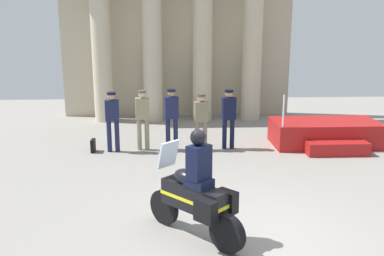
{
  "coord_description": "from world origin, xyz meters",
  "views": [
    {
      "loc": [
        -1.25,
        -6.49,
        3.53
      ],
      "look_at": [
        -0.78,
        2.74,
        1.27
      ],
      "focal_mm": 40.26,
      "sensor_mm": 36.0,
      "label": 1
    }
  ],
  "objects_px": {
    "officer_in_row_0": "(112,117)",
    "officer_in_row_3": "(201,117)",
    "officer_in_row_2": "(172,114)",
    "motorcycle_with_rider": "(197,194)",
    "officer_in_row_1": "(143,115)",
    "briefcase_on_ground": "(93,146)",
    "officer_in_row_4": "(229,114)",
    "reviewing_stand": "(326,134)"
  },
  "relations": [
    {
      "from": "motorcycle_with_rider",
      "to": "officer_in_row_1",
      "type": "bearing_deg",
      "value": -30.85
    },
    {
      "from": "officer_in_row_0",
      "to": "briefcase_on_ground",
      "type": "xyz_separation_m",
      "value": [
        -0.57,
        0.0,
        -0.82
      ]
    },
    {
      "from": "officer_in_row_2",
      "to": "motorcycle_with_rider",
      "type": "height_order",
      "value": "motorcycle_with_rider"
    },
    {
      "from": "officer_in_row_2",
      "to": "officer_in_row_1",
      "type": "bearing_deg",
      "value": -7.62
    },
    {
      "from": "officer_in_row_2",
      "to": "motorcycle_with_rider",
      "type": "xyz_separation_m",
      "value": [
        0.38,
        -5.29,
        -0.24
      ]
    },
    {
      "from": "motorcycle_with_rider",
      "to": "officer_in_row_3",
      "type": "bearing_deg",
      "value": -48.51
    },
    {
      "from": "reviewing_stand",
      "to": "motorcycle_with_rider",
      "type": "height_order",
      "value": "motorcycle_with_rider"
    },
    {
      "from": "officer_in_row_2",
      "to": "officer_in_row_4",
      "type": "distance_m",
      "value": 1.62
    },
    {
      "from": "officer_in_row_2",
      "to": "officer_in_row_3",
      "type": "bearing_deg",
      "value": 167.96
    },
    {
      "from": "officer_in_row_0",
      "to": "motorcycle_with_rider",
      "type": "relative_size",
      "value": 0.89
    },
    {
      "from": "briefcase_on_ground",
      "to": "officer_in_row_4",
      "type": "bearing_deg",
      "value": 2.04
    },
    {
      "from": "officer_in_row_0",
      "to": "officer_in_row_3",
      "type": "bearing_deg",
      "value": 174.32
    },
    {
      "from": "officer_in_row_2",
      "to": "briefcase_on_ground",
      "type": "relative_size",
      "value": 4.84
    },
    {
      "from": "reviewing_stand",
      "to": "officer_in_row_3",
      "type": "relative_size",
      "value": 1.91
    },
    {
      "from": "officer_in_row_1",
      "to": "officer_in_row_4",
      "type": "xyz_separation_m",
      "value": [
        2.44,
        -0.01,
        -0.01
      ]
    },
    {
      "from": "officer_in_row_0",
      "to": "officer_in_row_1",
      "type": "bearing_deg",
      "value": -177.47
    },
    {
      "from": "officer_in_row_0",
      "to": "officer_in_row_4",
      "type": "xyz_separation_m",
      "value": [
        3.27,
        0.14,
        0.01
      ]
    },
    {
      "from": "officer_in_row_2",
      "to": "officer_in_row_3",
      "type": "distance_m",
      "value": 0.84
    },
    {
      "from": "motorcycle_with_rider",
      "to": "briefcase_on_ground",
      "type": "height_order",
      "value": "motorcycle_with_rider"
    },
    {
      "from": "officer_in_row_1",
      "to": "officer_in_row_2",
      "type": "bearing_deg",
      "value": 172.38
    },
    {
      "from": "motorcycle_with_rider",
      "to": "briefcase_on_ground",
      "type": "bearing_deg",
      "value": -16.83
    },
    {
      "from": "briefcase_on_ground",
      "to": "officer_in_row_3",
      "type": "bearing_deg",
      "value": 1.3
    },
    {
      "from": "officer_in_row_2",
      "to": "briefcase_on_ground",
      "type": "bearing_deg",
      "value": -3.76
    },
    {
      "from": "officer_in_row_0",
      "to": "briefcase_on_ground",
      "type": "bearing_deg",
      "value": -7.49
    },
    {
      "from": "reviewing_stand",
      "to": "officer_in_row_0",
      "type": "bearing_deg",
      "value": -177.03
    },
    {
      "from": "officer_in_row_3",
      "to": "officer_in_row_4",
      "type": "relative_size",
      "value": 0.94
    },
    {
      "from": "reviewing_stand",
      "to": "officer_in_row_4",
      "type": "relative_size",
      "value": 1.8
    },
    {
      "from": "officer_in_row_4",
      "to": "officer_in_row_0",
      "type": "bearing_deg",
      "value": -4.89
    },
    {
      "from": "officer_in_row_1",
      "to": "officer_in_row_3",
      "type": "bearing_deg",
      "value": 170.15
    },
    {
      "from": "officer_in_row_3",
      "to": "motorcycle_with_rider",
      "type": "relative_size",
      "value": 0.85
    },
    {
      "from": "motorcycle_with_rider",
      "to": "briefcase_on_ground",
      "type": "distance_m",
      "value": 5.8
    },
    {
      "from": "officer_in_row_1",
      "to": "motorcycle_with_rider",
      "type": "height_order",
      "value": "motorcycle_with_rider"
    },
    {
      "from": "reviewing_stand",
      "to": "officer_in_row_3",
      "type": "distance_m",
      "value": 3.76
    },
    {
      "from": "reviewing_stand",
      "to": "officer_in_row_2",
      "type": "xyz_separation_m",
      "value": [
        -4.54,
        -0.18,
        0.68
      ]
    },
    {
      "from": "officer_in_row_0",
      "to": "officer_in_row_4",
      "type": "bearing_deg",
      "value": 175.11
    },
    {
      "from": "reviewing_stand",
      "to": "motorcycle_with_rider",
      "type": "relative_size",
      "value": 1.62
    },
    {
      "from": "officer_in_row_1",
      "to": "officer_in_row_2",
      "type": "distance_m",
      "value": 0.82
    },
    {
      "from": "officer_in_row_0",
      "to": "motorcycle_with_rider",
      "type": "bearing_deg",
      "value": 104.2
    },
    {
      "from": "reviewing_stand",
      "to": "motorcycle_with_rider",
      "type": "distance_m",
      "value": 6.88
    },
    {
      "from": "reviewing_stand",
      "to": "briefcase_on_ground",
      "type": "bearing_deg",
      "value": -177.3
    },
    {
      "from": "officer_in_row_1",
      "to": "officer_in_row_4",
      "type": "distance_m",
      "value": 2.44
    },
    {
      "from": "reviewing_stand",
      "to": "officer_in_row_4",
      "type": "height_order",
      "value": "officer_in_row_4"
    }
  ]
}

